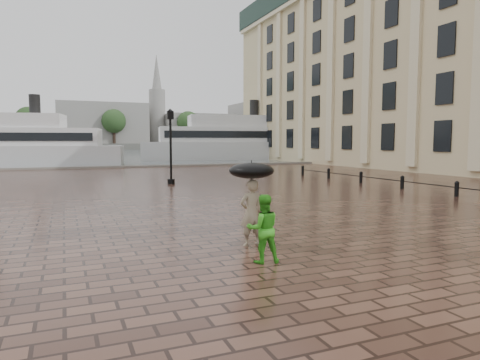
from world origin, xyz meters
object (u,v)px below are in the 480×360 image
at_px(adult_pedestrian, 251,213).
at_px(child_pedestrian, 263,229).
at_px(ferry_near, 8,145).
at_px(street_lamps, 25,146).
at_px(ferry_far, 233,142).

distance_m(adult_pedestrian, child_pedestrian, 1.51).
height_order(adult_pedestrian, ferry_near, ferry_near).
relative_size(adult_pedestrian, ferry_near, 0.07).
xyz_separation_m(street_lamps, child_pedestrian, (5.84, -18.84, -1.60)).
height_order(child_pedestrian, ferry_near, ferry_near).
bearing_deg(adult_pedestrian, ferry_far, -110.90).
distance_m(street_lamps, adult_pedestrian, 18.53).
bearing_deg(adult_pedestrian, ferry_near, -76.60).
bearing_deg(ferry_far, adult_pedestrian, -101.76).
height_order(street_lamps, child_pedestrian, street_lamps).
height_order(ferry_near, ferry_far, ferry_far).
relative_size(child_pedestrian, ferry_far, 0.05).
xyz_separation_m(child_pedestrian, ferry_far, (19.14, 50.38, 1.88)).
xyz_separation_m(street_lamps, adult_pedestrian, (6.22, -17.39, -1.50)).
bearing_deg(ferry_far, street_lamps, -119.16).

